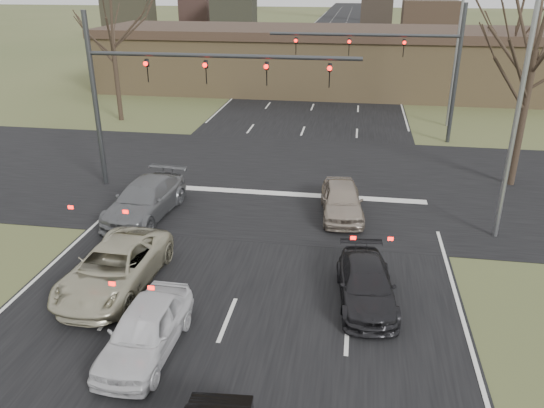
{
  "coord_description": "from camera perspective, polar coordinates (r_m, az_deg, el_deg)",
  "views": [
    {
      "loc": [
        3.36,
        -9.6,
        9.3
      ],
      "look_at": [
        0.66,
        7.18,
        2.0
      ],
      "focal_mm": 35.0,
      "sensor_mm": 36.0,
      "label": 1
    }
  ],
  "objects": [
    {
      "name": "car_silver_ahead",
      "position": [
        22.38,
        7.51,
        0.45
      ],
      "size": [
        2.1,
        4.29,
        1.41
      ],
      "primitive_type": "imported",
      "rotation": [
        0.0,
        0.0,
        0.11
      ],
      "color": "#A49685",
      "rests_on": "ground"
    },
    {
      "name": "car_grey_ahead",
      "position": [
        22.77,
        -13.49,
        0.49
      ],
      "size": [
        2.53,
        5.26,
        1.48
      ],
      "primitive_type": "imported",
      "rotation": [
        0.0,
        0.0,
        -0.09
      ],
      "color": "slate",
      "rests_on": "ground"
    },
    {
      "name": "streetlight_right_near",
      "position": [
        20.69,
        24.75,
        10.82
      ],
      "size": [
        2.34,
        0.25,
        10.0
      ],
      "color": "gray",
      "rests_on": "ground"
    },
    {
      "name": "streetlight_right_far",
      "position": [
        37.27,
        19.09,
        16.33
      ],
      "size": [
        2.34,
        0.25,
        10.0
      ],
      "color": "gray",
      "rests_on": "ground"
    },
    {
      "name": "car_charcoal_sedan",
      "position": [
        16.72,
        10.09,
        -8.53
      ],
      "size": [
        2.08,
        4.25,
        1.19
      ],
      "primitive_type": "imported",
      "rotation": [
        0.0,
        0.0,
        0.1
      ],
      "color": "black",
      "rests_on": "ground"
    },
    {
      "name": "building",
      "position": [
        48.08,
        7.7,
        15.12
      ],
      "size": [
        42.4,
        10.4,
        5.3
      ],
      "color": "olive",
      "rests_on": "ground"
    },
    {
      "name": "mast_arm_near",
      "position": [
        24.55,
        -11.79,
        12.86
      ],
      "size": [
        12.12,
        0.24,
        8.0
      ],
      "color": "#383A3D",
      "rests_on": "ground"
    },
    {
      "name": "road_cross",
      "position": [
        26.51,
        1.28,
        2.74
      ],
      "size": [
        200.0,
        14.0,
        0.02
      ],
      "primitive_type": "cube",
      "color": "black",
      "rests_on": "ground"
    },
    {
      "name": "tree_right_far",
      "position": [
        46.16,
        25.08,
        18.31
      ],
      "size": [
        5.4,
        5.4,
        9.0
      ],
      "color": "black",
      "rests_on": "ground"
    },
    {
      "name": "car_silver_suv",
      "position": [
        17.86,
        -16.61,
        -6.58
      ],
      "size": [
        2.5,
        5.18,
        1.42
      ],
      "primitive_type": "imported",
      "rotation": [
        0.0,
        0.0,
        -0.03
      ],
      "color": "#BAB496",
      "rests_on": "ground"
    },
    {
      "name": "tree_left_far",
      "position": [
        38.33,
        -17.14,
        19.37
      ],
      "size": [
        5.7,
        5.7,
        9.5
      ],
      "color": "black",
      "rests_on": "ground"
    },
    {
      "name": "mast_arm_far",
      "position": [
        33.0,
        14.48,
        15.09
      ],
      "size": [
        11.12,
        0.24,
        8.0
      ],
      "color": "#383A3D",
      "rests_on": "ground"
    },
    {
      "name": "ground",
      "position": [
        13.78,
        -7.92,
        -19.46
      ],
      "size": [
        360.0,
        360.0,
        0.0
      ],
      "primitive_type": "plane",
      "color": "#47532C",
      "rests_on": "ground"
    },
    {
      "name": "road_main",
      "position": [
        70.3,
        6.56,
        15.51
      ],
      "size": [
        14.0,
        300.0,
        0.02
      ],
      "primitive_type": "cube",
      "color": "black",
      "rests_on": "ground"
    },
    {
      "name": "car_white_sedan",
      "position": [
        14.83,
        -13.47,
        -13.02
      ],
      "size": [
        1.72,
        4.06,
        1.37
      ],
      "primitive_type": "imported",
      "rotation": [
        0.0,
        0.0,
        -0.02
      ],
      "color": "silver",
      "rests_on": "ground"
    }
  ]
}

